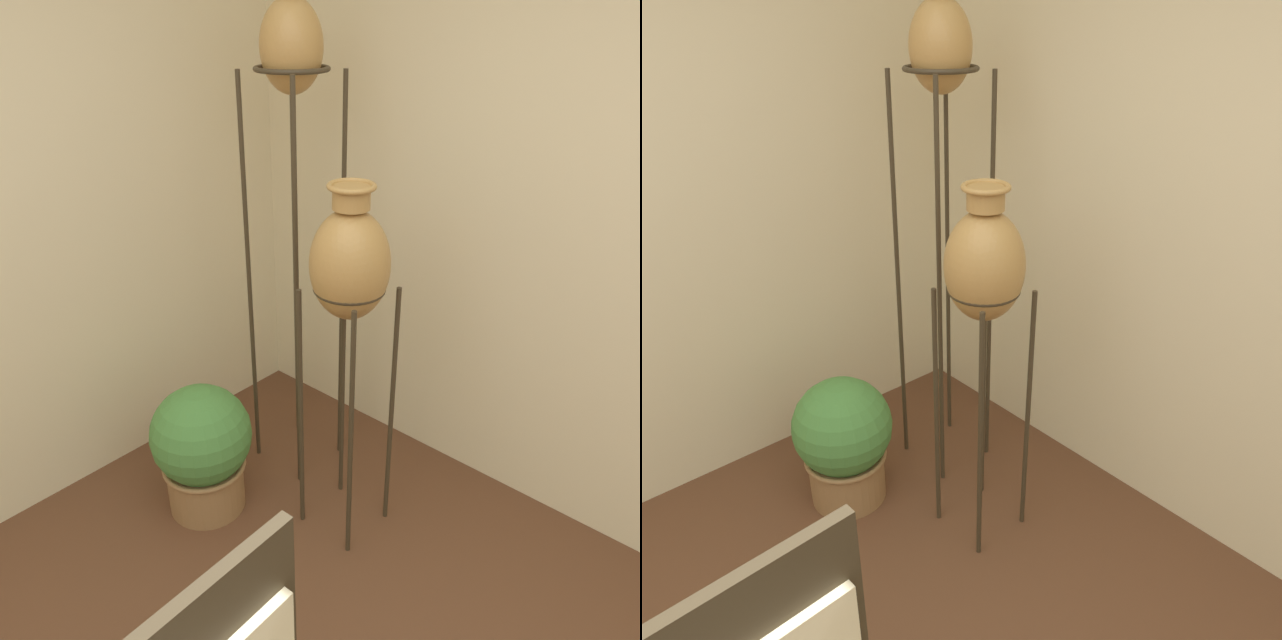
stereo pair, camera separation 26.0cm
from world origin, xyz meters
The scene contains 3 objects.
vase_stand_tall centered at (1.51, 1.35, 1.81)m, with size 0.31×0.31×2.17m.
vase_stand_medium centered at (1.31, 0.88, 1.20)m, with size 0.30×0.30×1.52m.
potted_plant centered at (0.96, 1.40, 0.32)m, with size 0.44×0.44×0.61m.
Camera 2 is at (-0.12, -0.62, 2.07)m, focal length 35.00 mm.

